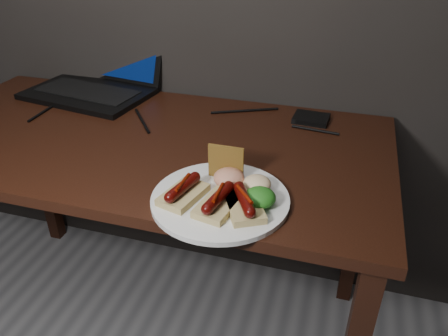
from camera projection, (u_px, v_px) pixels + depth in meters
desk at (144, 164)px, 1.30m from camera, size 1.40×0.70×0.75m
laptop at (97, 76)px, 1.55m from camera, size 0.46×0.41×0.25m
hard_drive at (311, 119)px, 1.34m from camera, size 0.11×0.09×0.02m
desk_cables at (178, 116)px, 1.37m from camera, size 0.93×0.32×0.01m
plate at (220, 199)px, 0.97m from camera, size 0.35×0.35×0.01m
bread_sausage_left at (183, 191)px, 0.96m from camera, size 0.10×0.13×0.04m
bread_sausage_center at (218, 202)px, 0.93m from camera, size 0.09×0.13×0.04m
bread_sausage_right at (244, 204)px, 0.92m from camera, size 0.12×0.13×0.04m
crispbread at (226, 162)px, 1.02m from camera, size 0.08×0.01×0.08m
salad_greens at (260, 198)px, 0.94m from camera, size 0.07×0.07×0.04m
salsa_mound at (229, 178)px, 1.00m from camera, size 0.07×0.07×0.04m
coleslaw_mound at (257, 184)px, 0.99m from camera, size 0.06×0.06×0.04m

